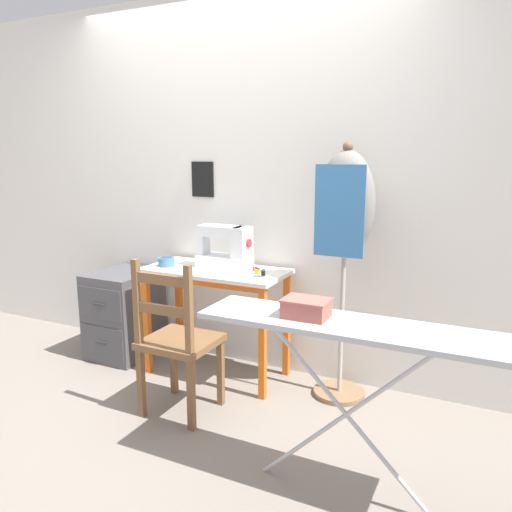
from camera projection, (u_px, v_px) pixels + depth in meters
ground_plane at (199, 387)px, 3.25m from camera, size 14.00×14.00×0.00m
wall_back at (236, 185)px, 3.46m from camera, size 10.00×0.06×2.55m
sewing_table at (215, 286)px, 3.32m from camera, size 0.95×0.46×0.74m
sewing_machine at (227, 248)px, 3.31m from camera, size 0.37×0.18×0.31m
fabric_bowl at (166, 262)px, 3.38m from camera, size 0.11×0.11×0.06m
scissors at (260, 277)px, 3.08m from camera, size 0.12×0.04×0.01m
thread_spool_near_machine at (255, 268)px, 3.25m from camera, size 0.04×0.04×0.03m
thread_spool_mid_table at (257, 271)px, 3.16m from camera, size 0.04×0.04×0.04m
thread_spool_far_edge at (263, 273)px, 3.11m from camera, size 0.03×0.03×0.04m
wooden_chair at (177, 342)px, 2.84m from camera, size 0.40×0.38×0.93m
filing_cabinet at (125, 313)px, 3.73m from camera, size 0.41×0.52×0.64m
dress_form at (345, 216)px, 2.91m from camera, size 0.34×0.32×1.56m
ironing_board at (349, 334)px, 2.07m from camera, size 1.29×0.31×0.81m
storage_box at (306, 308)px, 2.13m from camera, size 0.20×0.14×0.08m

